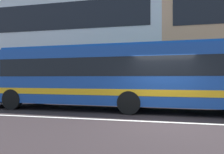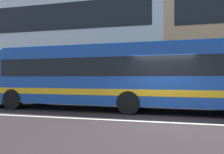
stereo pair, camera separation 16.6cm
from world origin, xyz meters
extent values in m
plane|color=#2B2324|center=(0.00, 0.00, 0.00)|extent=(160.00, 160.00, 0.00)
cube|color=silver|center=(0.00, 0.00, 0.00)|extent=(60.00, 0.16, 0.01)
cube|color=#2A581F|center=(0.42, 6.42, 0.58)|extent=(13.14, 1.10, 1.17)
cube|color=silver|center=(-11.47, 15.25, 6.27)|extent=(23.03, 9.54, 12.53)
cube|color=black|center=(-11.47, 10.46, 7.27)|extent=(21.19, 0.04, 2.51)
cube|color=#1B4396|center=(-2.14, 2.53, 1.66)|extent=(12.22, 2.96, 2.62)
cube|color=black|center=(-2.14, 2.53, 2.05)|extent=(11.49, 2.96, 0.84)
cube|color=#F0AC1B|center=(-2.14, 2.53, 0.94)|extent=(11.98, 2.98, 0.28)
cube|color=#14478F|center=(-2.14, 2.53, 3.03)|extent=(11.72, 2.54, 0.12)
cube|color=black|center=(-8.22, 2.73, 2.05)|extent=(0.10, 2.15, 0.92)
cylinder|color=black|center=(-7.25, 1.52, 0.50)|extent=(1.01, 0.31, 1.00)
cylinder|color=black|center=(-7.17, 3.88, 0.50)|extent=(1.01, 0.31, 1.00)
cylinder|color=black|center=(-1.42, 1.33, 0.50)|extent=(1.01, 0.31, 1.00)
cylinder|color=black|center=(-1.34, 3.68, 0.50)|extent=(1.01, 0.31, 1.00)
cylinder|color=black|center=(-8.47, 3.24, 0.32)|extent=(0.65, 0.24, 0.64)
camera|label=1|loc=(-0.15, -7.73, 1.54)|focal=34.38mm
camera|label=2|loc=(0.01, -7.69, 1.54)|focal=34.38mm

